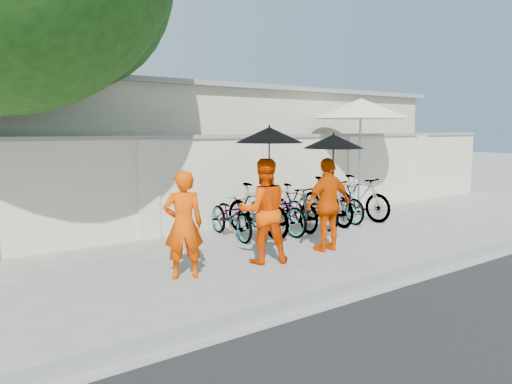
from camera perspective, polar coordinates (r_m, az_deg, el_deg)
ground at (r=8.38m, az=3.28°, el=-8.08°), size 80.00×80.00×0.00m
kerb at (r=7.20m, az=12.19°, el=-10.32°), size 40.00×0.16×0.12m
compound_wall at (r=11.31m, az=-3.30°, el=1.09°), size 20.00×0.30×2.00m
building_behind at (r=15.03m, az=-8.20°, el=4.85°), size 14.00×6.00×3.20m
monk_left at (r=7.45m, az=-8.29°, el=-3.71°), size 0.69×0.57×1.61m
monk_center at (r=8.23m, az=0.87°, el=-2.17°), size 1.04×0.95×1.73m
parasol_center at (r=8.09m, az=1.52°, el=6.54°), size 1.11×1.11×1.26m
monk_right at (r=9.12m, az=8.26°, el=-1.43°), size 1.01×0.46×1.70m
parasol_right at (r=8.98m, az=8.85°, el=5.74°), size 1.09×1.09×1.15m
patio_umbrella at (r=13.21m, az=11.88°, el=9.19°), size 3.10×3.10×2.98m
bike_0 at (r=10.15m, az=-2.84°, el=-2.71°), size 0.83×1.82×0.92m
bike_1 at (r=10.28m, az=0.12°, el=-2.08°), size 0.71×1.86×1.09m
bike_2 at (r=10.60m, az=2.35°, el=-2.10°), size 0.70×1.88×0.98m
bike_3 at (r=10.94m, az=4.41°, el=-1.75°), size 0.64×1.72×1.01m
bike_4 at (r=11.29m, az=6.40°, el=-1.89°), size 0.62×1.65×0.86m
bike_5 at (r=11.66m, az=8.09°, el=-1.02°), size 0.69×1.87×1.10m
bike_6 at (r=12.13m, az=9.36°, el=-1.06°), size 0.80×1.87×0.96m
bike_7 at (r=12.38m, az=11.64°, el=-0.64°), size 0.68×1.85×1.09m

